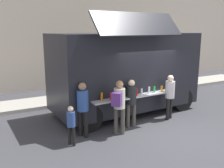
# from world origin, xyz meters

# --- Properties ---
(ground_plane) EXTENTS (60.00, 60.00, 0.00)m
(ground_plane) POSITION_xyz_m (0.00, 0.00, 0.00)
(ground_plane) COLOR #38383D
(curb_strip) EXTENTS (28.00, 1.60, 0.15)m
(curb_strip) POSITION_xyz_m (-4.25, 4.81, 0.07)
(curb_strip) COLOR #9E998E
(curb_strip) RESTS_ON ground
(building_behind) EXTENTS (32.00, 2.40, 8.76)m
(building_behind) POSITION_xyz_m (-3.25, 8.71, 4.38)
(building_behind) COLOR beige
(building_behind) RESTS_ON ground
(food_truck_main) EXTENTS (5.69, 3.28, 3.77)m
(food_truck_main) POSITION_xyz_m (-0.24, 2.19, 1.68)
(food_truck_main) COLOR black
(food_truck_main) RESTS_ON ground
(trash_bin) EXTENTS (0.60, 0.60, 1.02)m
(trash_bin) POSITION_xyz_m (3.53, 4.51, 0.51)
(trash_bin) COLOR #2C6038
(trash_bin) RESTS_ON ground
(customer_front_ordering) EXTENTS (0.34, 0.33, 1.62)m
(customer_front_ordering) POSITION_xyz_m (-0.88, 0.78, 0.97)
(customer_front_ordering) COLOR #4E4943
(customer_front_ordering) RESTS_ON ground
(customer_mid_with_backpack) EXTENTS (0.54, 0.52, 1.71)m
(customer_mid_with_backpack) POSITION_xyz_m (-1.54, 0.45, 1.05)
(customer_mid_with_backpack) COLOR #4B443E
(customer_mid_with_backpack) RESTS_ON ground
(customer_rear_waiting) EXTENTS (0.35, 0.35, 1.70)m
(customer_rear_waiting) POSITION_xyz_m (-2.59, 0.80, 1.01)
(customer_rear_waiting) COLOR black
(customer_rear_waiting) RESTS_ON ground
(customer_extra_browsing) EXTENTS (0.33, 0.33, 1.64)m
(customer_extra_browsing) POSITION_xyz_m (0.75, 0.75, 0.98)
(customer_extra_browsing) COLOR black
(customer_extra_browsing) RESTS_ON ground
(child_near_queue) EXTENTS (0.24, 0.24, 1.16)m
(child_near_queue) POSITION_xyz_m (-3.11, 0.40, 0.70)
(child_near_queue) COLOR black
(child_near_queue) RESTS_ON ground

